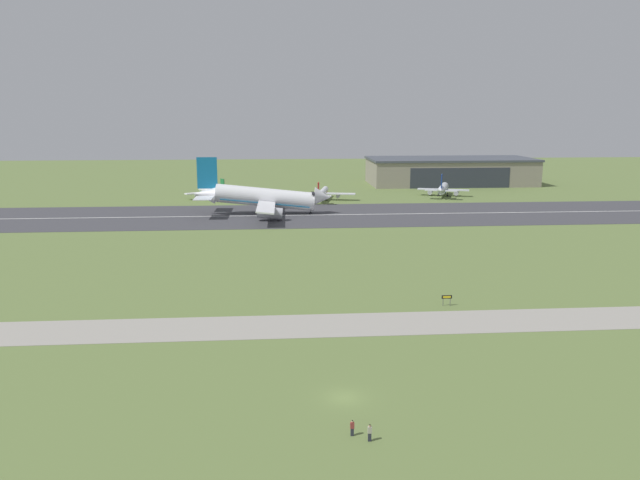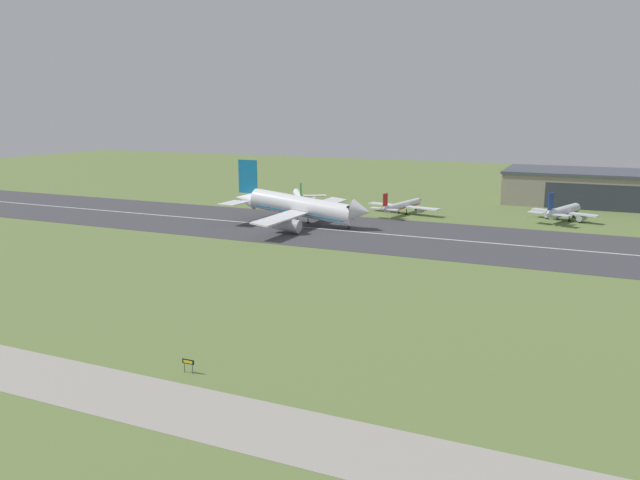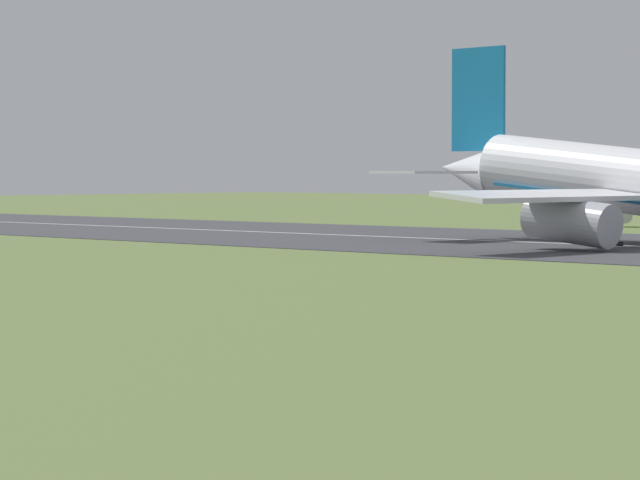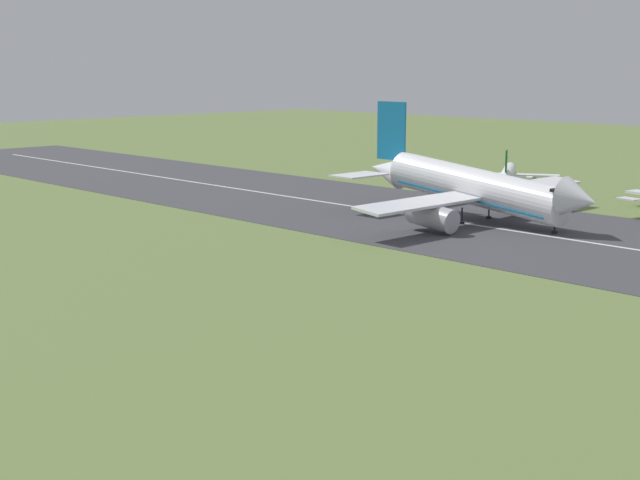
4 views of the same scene
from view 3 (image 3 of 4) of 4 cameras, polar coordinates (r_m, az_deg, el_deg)
The scene contains 2 objects.
ground_plane at distance 75.95m, azimuth -8.53°, elevation -2.16°, with size 600.14×600.14×0.00m, color olive.
airplane_landing at distance 132.77m, azimuth 11.81°, elevation 2.05°, with size 43.44×50.83×17.98m.
Camera 3 is at (59.91, 17.20, 6.16)m, focal length 85.00 mm.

